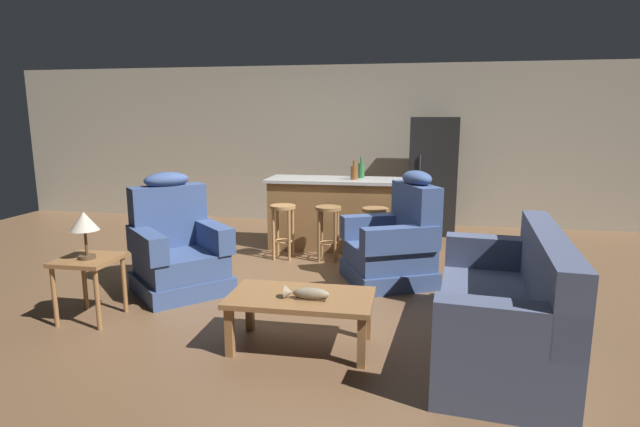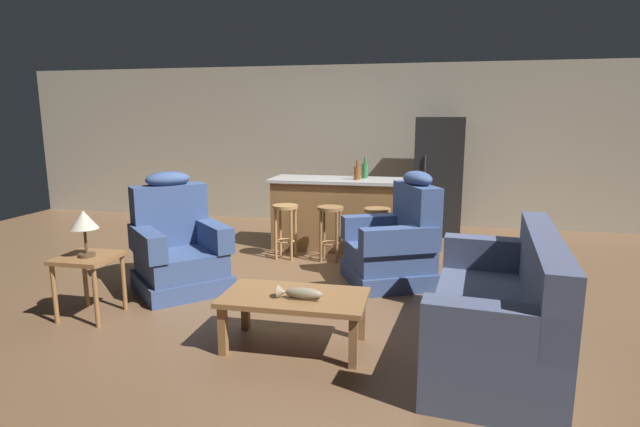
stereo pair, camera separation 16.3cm
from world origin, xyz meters
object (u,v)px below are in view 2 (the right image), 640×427
at_px(recliner_near_island, 396,244).
at_px(couch, 501,312).
at_px(recliner_near_lamp, 178,249).
at_px(fish_figurine, 300,293).
at_px(bar_stool_left, 285,221).
at_px(bottle_short_amber, 365,170).
at_px(refrigerator, 438,176).
at_px(bar_stool_middle, 330,223).
at_px(coffee_table, 294,302).
at_px(table_lamp, 84,222).
at_px(bar_stool_right, 377,225).
at_px(kitchen_island, 338,213).
at_px(bottle_tall_green, 357,172).
at_px(end_table, 88,267).

bearing_deg(recliner_near_island, couch, 94.07).
xyz_separation_m(recliner_near_lamp, recliner_near_island, (2.19, 0.65, 0.00)).
xyz_separation_m(fish_figurine, bar_stool_left, (-0.81, 2.48, 0.01)).
height_order(couch, bottle_short_amber, bottle_short_amber).
distance_m(couch, refrigerator, 4.12).
bearing_deg(bar_stool_middle, bar_stool_left, 180.00).
xyz_separation_m(coffee_table, table_lamp, (-1.91, 0.18, 0.50)).
relative_size(bar_stool_right, bottle_short_amber, 2.43).
bearing_deg(bottle_short_amber, bar_stool_middle, -112.71).
bearing_deg(bottle_short_amber, recliner_near_lamp, -128.47).
xyz_separation_m(kitchen_island, bottle_short_amber, (0.34, 0.14, 0.58)).
bearing_deg(bottle_tall_green, couch, -62.57).
distance_m(table_lamp, refrigerator, 5.07).
xyz_separation_m(couch, bottle_short_amber, (-1.38, 3.01, 0.72)).
height_order(table_lamp, bar_stool_right, table_lamp).
height_order(couch, bottle_tall_green, bottle_tall_green).
xyz_separation_m(fish_figurine, kitchen_island, (-0.25, 3.11, 0.02)).
distance_m(bar_stool_middle, bar_stool_right, 0.57).
xyz_separation_m(coffee_table, bottle_short_amber, (0.15, 3.18, 0.69)).
bearing_deg(recliner_near_lamp, bar_stool_right, 79.65).
distance_m(recliner_near_lamp, end_table, 0.95).
distance_m(coffee_table, bar_stool_right, 2.44).
height_order(fish_figurine, refrigerator, refrigerator).
relative_size(coffee_table, refrigerator, 0.62).
distance_m(recliner_near_island, bar_stool_left, 1.57).
distance_m(end_table, table_lamp, 0.41).
bearing_deg(coffee_table, recliner_near_island, 68.92).
bearing_deg(table_lamp, bar_stool_right, 43.91).
distance_m(end_table, bottle_tall_green, 3.46).
bearing_deg(recliner_near_lamp, bar_stool_left, 104.75).
bearing_deg(bottle_short_amber, fish_figurine, -91.55).
distance_m(recliner_near_island, bar_stool_middle, 1.08).
bearing_deg(bar_stool_left, bar_stool_right, 0.00).
xyz_separation_m(end_table, bottle_short_amber, (2.08, 2.97, 0.59)).
bearing_deg(recliner_near_lamp, table_lamp, -68.45).
relative_size(fish_figurine, refrigerator, 0.19).
bearing_deg(bottle_short_amber, coffee_table, -92.64).
bearing_deg(couch, bar_stool_middle, -46.30).
relative_size(couch, bottle_short_amber, 7.09).
bearing_deg(refrigerator, fish_figurine, -103.96).
bearing_deg(bar_stool_left, bar_stool_middle, 0.00).
distance_m(recliner_near_lamp, refrigerator, 4.15).
relative_size(bar_stool_left, refrigerator, 0.39).
bearing_deg(bottle_tall_green, recliner_near_lamp, -130.00).
relative_size(couch, end_table, 3.54).
height_order(recliner_near_island, bottle_tall_green, recliner_near_island).
bearing_deg(fish_figurine, couch, 9.21).
relative_size(end_table, bottle_short_amber, 2.00).
distance_m(kitchen_island, bar_stool_middle, 0.63).
bearing_deg(bottle_short_amber, end_table, -124.99).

